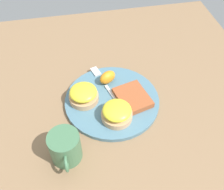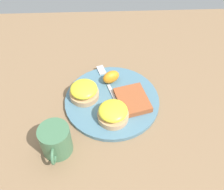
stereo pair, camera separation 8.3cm
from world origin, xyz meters
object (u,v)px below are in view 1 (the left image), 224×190
Objects in this scene: sandwich_benedict_left at (84,95)px; fork at (105,84)px; sandwich_benedict_right at (117,113)px; cup at (65,147)px; hashbrown_patty at (133,98)px; orange_wedge at (106,77)px.

sandwich_benedict_left reaches higher than fork.
sandwich_benedict_right is (0.09, 0.09, 0.00)m from sandwich_benedict_left.
sandwich_benedict_left is 0.20m from cup.
hashbrown_patty is 1.92× the size of orange_wedge.
orange_wedge is 0.29× the size of fork.
sandwich_benedict_right reaches higher than orange_wedge.
sandwich_benedict_left and sandwich_benedict_right have the same top height.
cup is at bearing -31.78° from fork.
sandwich_benedict_right reaches higher than fork.
hashbrown_patty is 0.55× the size of fork.
sandwich_benedict_left is 0.13m from sandwich_benedict_right.
orange_wedge is at bearing 143.05° from fork.
sandwich_benedict_right is 0.19m from cup.
fork is (-0.08, -0.08, -0.01)m from hashbrown_patty.
sandwich_benedict_right is 1.58× the size of orange_wedge.
sandwich_benedict_left is 1.58× the size of orange_wedge.
orange_wedge is at bearing -143.98° from hashbrown_patty.
hashbrown_patty is at bearing 42.33° from fork.
sandwich_benedict_right is at bearing -46.10° from hashbrown_patty.
orange_wedge is 0.29m from cup.
hashbrown_patty is 0.12m from orange_wedge.
sandwich_benedict_left is at bearing -135.24° from sandwich_benedict_right.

